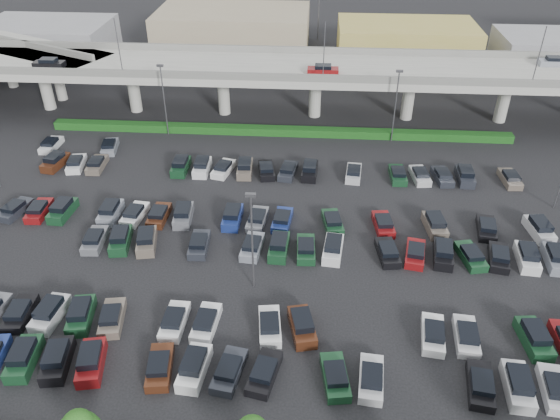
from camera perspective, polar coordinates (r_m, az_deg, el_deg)
name	(u,v)px	position (r m, az deg, el deg)	size (l,w,h in m)	color
ground	(262,236)	(58.25, -1.89, -2.76)	(280.00, 280.00, 0.00)	black
overpass	(281,71)	(83.52, 0.08, 14.30)	(150.00, 13.00, 15.80)	#96978E
hedge	(279,131)	(79.47, -0.12, 8.26)	(66.00, 1.60, 1.10)	#103910
parked_cars	(251,253)	(54.99, -3.07, -4.48)	(63.04, 41.67, 1.67)	white
light_poles	(223,175)	(57.03, -5.94, 3.68)	(66.90, 48.38, 10.30)	#4A4A4F
distant_buildings	(355,37)	(112.99, 7.87, 17.44)	(138.00, 24.00, 9.00)	gray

